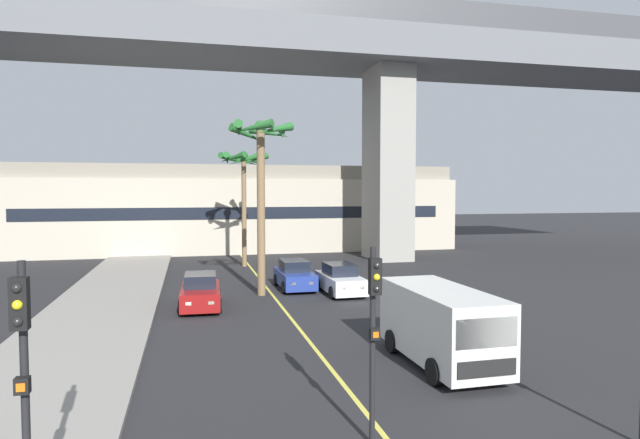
% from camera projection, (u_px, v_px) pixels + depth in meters
% --- Properties ---
extents(sidewalk_left, '(4.80, 80.00, 0.15)m').
position_uv_depth(sidewalk_left, '(69.00, 352.00, 17.78)').
color(sidewalk_left, gray).
rests_on(sidewalk_left, ground).
extents(lane_stripe_center, '(0.14, 56.00, 0.01)m').
position_uv_depth(lane_stripe_center, '(274.00, 297.00, 27.42)').
color(lane_stripe_center, '#DBCC4C').
rests_on(lane_stripe_center, ground).
extents(bridge_overpass, '(87.31, 8.00, 19.01)m').
position_uv_depth(bridge_overpass, '(259.00, 53.00, 39.59)').
color(bridge_overpass, slate).
rests_on(bridge_overpass, ground).
extents(pier_building_backdrop, '(39.13, 8.04, 7.56)m').
position_uv_depth(pier_building_backdrop, '(236.00, 209.00, 48.98)').
color(pier_building_backdrop, '#BCB29E').
rests_on(pier_building_backdrop, ground).
extents(car_queue_front, '(1.85, 4.11, 1.56)m').
position_uv_depth(car_queue_front, '(294.00, 276.00, 29.70)').
color(car_queue_front, navy).
rests_on(car_queue_front, ground).
extents(car_queue_second, '(1.90, 4.14, 1.56)m').
position_uv_depth(car_queue_second, '(340.00, 280.00, 28.30)').
color(car_queue_second, white).
rests_on(car_queue_second, ground).
extents(car_queue_third, '(1.94, 4.15, 1.56)m').
position_uv_depth(car_queue_third, '(201.00, 292.00, 24.83)').
color(car_queue_third, maroon).
rests_on(car_queue_third, ground).
extents(delivery_van, '(2.21, 5.27, 2.36)m').
position_uv_depth(delivery_van, '(441.00, 324.00, 16.62)').
color(delivery_van, silver).
rests_on(delivery_van, ground).
extents(traffic_light_left_sidewalk_corner, '(0.24, 0.37, 4.20)m').
position_uv_depth(traffic_light_left_sidewalk_corner, '(23.00, 363.00, 7.86)').
color(traffic_light_left_sidewalk_corner, black).
rests_on(traffic_light_left_sidewalk_corner, sidewalk_left).
extents(traffic_light_median_near, '(0.24, 0.37, 4.20)m').
position_uv_depth(traffic_light_median_near, '(374.00, 318.00, 11.26)').
color(traffic_light_median_near, black).
rests_on(traffic_light_median_near, ground).
extents(palm_tree_near_median, '(3.61, 3.57, 8.12)m').
position_uv_depth(palm_tree_near_median, '(243.00, 169.00, 38.06)').
color(palm_tree_near_median, brown).
rests_on(palm_tree_near_median, ground).
extents(palm_tree_mid_median, '(3.28, 3.42, 8.91)m').
position_uv_depth(palm_tree_mid_median, '(261.00, 159.00, 27.48)').
color(palm_tree_mid_median, brown).
rests_on(palm_tree_mid_median, ground).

